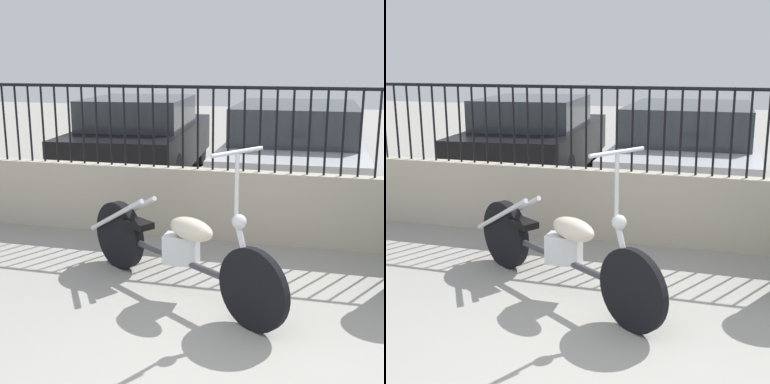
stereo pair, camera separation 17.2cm
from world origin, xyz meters
The scene contains 5 objects.
low_wall centered at (0.00, 3.09, 0.39)m, with size 8.85×0.18×0.78m.
fence_railing centered at (0.00, 3.09, 1.35)m, with size 8.85×0.04×0.89m.
motorcycle_dark_grey centered at (-0.90, 1.64, 0.40)m, with size 2.04×1.40×1.32m.
car_black centered at (-2.63, 5.87, 0.68)m, with size 2.02×4.11×1.34m.
car_silver centered at (-0.10, 5.63, 0.66)m, with size 1.94×4.62×1.31m.
Camera 1 is at (0.34, -2.46, 1.93)m, focal length 50.00 mm.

